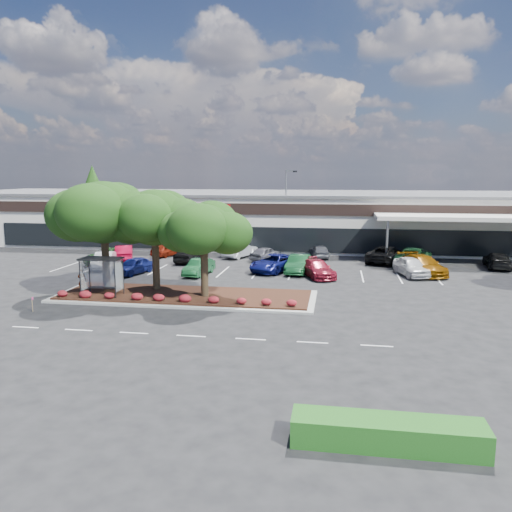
# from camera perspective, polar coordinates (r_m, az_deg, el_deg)

# --- Properties ---
(ground) EXTENTS (160.00, 160.00, 0.00)m
(ground) POSITION_cam_1_polar(r_m,az_deg,el_deg) (30.83, -6.74, -6.67)
(ground) COLOR black
(ground) RESTS_ON ground
(retail_store) EXTENTS (80.40, 25.20, 6.25)m
(retail_store) POSITION_cam_1_polar(r_m,az_deg,el_deg) (63.14, 1.72, 4.49)
(retail_store) COLOR silver
(retail_store) RESTS_ON ground
(landscape_island) EXTENTS (18.00, 6.00, 0.26)m
(landscape_island) POSITION_cam_1_polar(r_m,az_deg,el_deg) (35.06, -8.10, -4.53)
(landscape_island) COLOR #A4A49E
(landscape_island) RESTS_ON ground
(lane_markings) EXTENTS (33.12, 20.06, 0.01)m
(lane_markings) POSITION_cam_1_polar(r_m,az_deg,el_deg) (40.68, -2.91, -2.69)
(lane_markings) COLOR silver
(lane_markings) RESTS_ON ground
(shrub_row) EXTENTS (17.00, 0.80, 0.50)m
(shrub_row) POSITION_cam_1_polar(r_m,az_deg,el_deg) (33.03, -9.20, -4.73)
(shrub_row) COLOR maroon
(shrub_row) RESTS_ON landscape_island
(bus_shelter) EXTENTS (2.75, 1.55, 2.59)m
(bus_shelter) POSITION_cam_1_polar(r_m,az_deg,el_deg) (35.68, -17.15, -1.03)
(bus_shelter) COLOR black
(bus_shelter) RESTS_ON landscape_island
(island_tree_west) EXTENTS (7.20, 7.20, 7.89)m
(island_tree_west) POSITION_cam_1_polar(r_m,az_deg,el_deg) (37.00, -16.93, 2.31)
(island_tree_west) COLOR #12330B
(island_tree_west) RESTS_ON landscape_island
(island_tree_mid) EXTENTS (6.60, 6.60, 7.32)m
(island_tree_mid) POSITION_cam_1_polar(r_m,az_deg,el_deg) (36.29, -11.45, 1.95)
(island_tree_mid) COLOR #12330B
(island_tree_mid) RESTS_ON landscape_island
(island_tree_east) EXTENTS (5.80, 5.80, 6.50)m
(island_tree_east) POSITION_cam_1_polar(r_m,az_deg,el_deg) (33.71, -5.95, 0.83)
(island_tree_east) COLOR #12330B
(island_tree_east) RESTS_ON landscape_island
(hedge_south_east) EXTENTS (6.00, 1.30, 0.90)m
(hedge_south_east) POSITION_cam_1_polar(r_m,az_deg,el_deg) (17.07, 14.79, -18.99)
(hedge_south_east) COLOR #204E14
(hedge_south_east) RESTS_ON ground
(conifer_north_west) EXTENTS (4.40, 4.40, 10.00)m
(conifer_north_west) POSITION_cam_1_polar(r_m,az_deg,el_deg) (83.79, -18.09, 6.49)
(conifer_north_west) COLOR #12330B
(conifer_north_west) RESTS_ON ground
(person_waiting) EXTENTS (0.63, 0.45, 1.65)m
(person_waiting) POSITION_cam_1_polar(r_m,az_deg,el_deg) (37.16, -19.26, -2.65)
(person_waiting) COLOR #594C47
(person_waiting) RESTS_ON landscape_island
(light_pole) EXTENTS (1.43, 0.67, 8.98)m
(light_pole) POSITION_cam_1_polar(r_m,az_deg,el_deg) (54.48, 3.52, 4.56)
(light_pole) COLOR #A4A49E
(light_pole) RESTS_ON ground
(survey_stake) EXTENTS (0.08, 0.14, 0.94)m
(survey_stake) POSITION_cam_1_polar(r_m,az_deg,el_deg) (34.06, -24.19, -4.84)
(survey_stake) COLOR #A58356
(survey_stake) RESTS_ON ground
(car_0) EXTENTS (3.08, 5.50, 1.45)m
(car_0) POSITION_cam_1_polar(r_m,az_deg,el_deg) (49.84, -16.72, -0.00)
(car_0) COLOR #1E501D
(car_0) RESTS_ON ground
(car_1) EXTENTS (2.56, 4.67, 1.46)m
(car_1) POSITION_cam_1_polar(r_m,az_deg,el_deg) (47.45, -16.96, -0.47)
(car_1) COLOR silver
(car_1) RESTS_ON ground
(car_2) EXTENTS (2.81, 4.49, 1.42)m
(car_2) POSITION_cam_1_polar(r_m,az_deg,el_deg) (44.07, -13.78, -1.08)
(car_2) COLOR navy
(car_2) RESTS_ON ground
(car_3) EXTENTS (1.97, 4.27, 1.36)m
(car_3) POSITION_cam_1_polar(r_m,az_deg,el_deg) (42.61, -6.54, -1.27)
(car_3) COLOR #185229
(car_3) RESTS_ON ground
(car_4) EXTENTS (2.15, 4.86, 1.55)m
(car_4) POSITION_cam_1_polar(r_m,az_deg,el_deg) (43.39, 4.88, -0.92)
(car_4) COLOR #164B25
(car_4) RESTS_ON ground
(car_5) EXTENTS (4.47, 5.97, 1.51)m
(car_5) POSITION_cam_1_polar(r_m,az_deg,el_deg) (43.89, 2.08, -0.80)
(car_5) COLOR navy
(car_5) RESTS_ON ground
(car_6) EXTENTS (3.78, 5.24, 1.41)m
(car_6) POSITION_cam_1_polar(r_m,az_deg,el_deg) (41.80, 6.98, -1.44)
(car_6) COLOR maroon
(car_6) RESTS_ON ground
(car_7) EXTENTS (2.98, 4.94, 1.57)m
(car_7) POSITION_cam_1_polar(r_m,az_deg,el_deg) (43.98, 17.31, -1.16)
(car_7) COLOR silver
(car_7) RESTS_ON ground
(car_8) EXTENTS (4.13, 5.99, 1.61)m
(car_8) POSITION_cam_1_polar(r_m,az_deg,el_deg) (44.89, 18.52, -0.99)
(car_8) COLOR #734003
(car_8) RESTS_ON ground
(car_9) EXTENTS (3.26, 4.90, 1.53)m
(car_9) POSITION_cam_1_polar(r_m,az_deg,el_deg) (51.17, -14.84, 0.36)
(car_9) COLOR maroon
(car_9) RESTS_ON ground
(car_10) EXTENTS (2.94, 4.22, 1.34)m
(car_10) POSITION_cam_1_polar(r_m,az_deg,el_deg) (52.85, -10.11, 0.70)
(car_10) COLOR maroon
(car_10) RESTS_ON ground
(car_11) EXTENTS (2.04, 4.72, 1.59)m
(car_11) POSITION_cam_1_polar(r_m,az_deg,el_deg) (48.98, -7.71, 0.23)
(car_11) COLOR black
(car_11) RESTS_ON ground
(car_12) EXTENTS (3.24, 4.77, 1.49)m
(car_12) POSITION_cam_1_polar(r_m,az_deg,el_deg) (51.38, -1.83, 0.68)
(car_12) COLOR silver
(car_12) RESTS_ON ground
(car_13) EXTENTS (3.11, 4.37, 1.38)m
(car_13) POSITION_cam_1_polar(r_m,az_deg,el_deg) (49.52, 1.11, 0.29)
(car_13) COLOR #5A5A62
(car_13) RESTS_ON ground
(car_14) EXTENTS (2.44, 4.29, 1.38)m
(car_14) POSITION_cam_1_polar(r_m,az_deg,el_deg) (51.57, 7.25, 0.58)
(car_14) COLOR #585A60
(car_14) RESTS_ON ground
(car_15) EXTENTS (4.68, 6.55, 1.66)m
(car_15) POSITION_cam_1_polar(r_m,az_deg,el_deg) (49.86, 14.67, 0.21)
(car_15) COLOR black
(car_15) RESTS_ON ground
(car_16) EXTENTS (4.43, 6.63, 1.69)m
(car_16) POSITION_cam_1_polar(r_m,az_deg,el_deg) (49.14, 17.55, -0.03)
(car_16) COLOR #205730
(car_16) RESTS_ON ground
(car_17) EXTENTS (2.64, 5.17, 1.44)m
(car_17) POSITION_cam_1_polar(r_m,az_deg,el_deg) (50.47, 25.88, -0.45)
(car_17) COLOR black
(car_17) RESTS_ON ground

